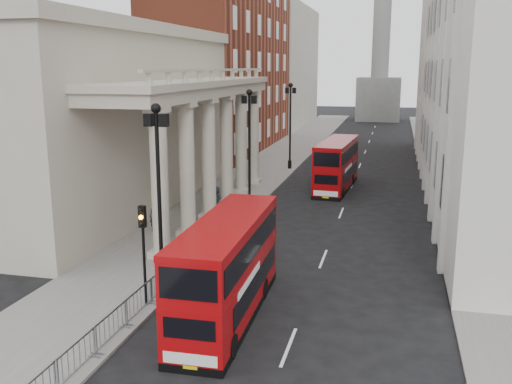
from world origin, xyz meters
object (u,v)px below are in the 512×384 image
lamp_post_south (159,184)px  bus_near (227,267)px  monument_column (381,33)px  pedestrian_a (155,217)px  lamp_post_mid (249,140)px  lamp_post_north (290,120)px  traffic_light (143,237)px  pedestrian_c (217,199)px  bus_far (337,164)px  pedestrian_b (186,194)px

lamp_post_south → bus_near: (3.71, -2.04, -2.79)m
monument_column → bus_near: bearing=-91.8°
lamp_post_south → pedestrian_a: 10.09m
lamp_post_mid → pedestrian_a: 9.43m
lamp_post_north → traffic_light: bearing=-89.8°
lamp_post_north → pedestrian_c: size_ratio=4.82×
traffic_light → bus_near: traffic_light is taller
lamp_post_south → pedestrian_c: lamp_post_south is taller
lamp_post_mid → traffic_light: size_ratio=1.93×
lamp_post_mid → bus_far: bearing=55.9°
bus_near → pedestrian_c: (-5.58, 16.11, -1.14)m
lamp_post_mid → bus_far: (5.40, 7.97, -2.80)m
pedestrian_a → pedestrian_b: bearing=73.0°
lamp_post_mid → pedestrian_a: bearing=-117.8°
lamp_post_mid → lamp_post_south: bearing=-90.0°
lamp_post_south → bus_far: size_ratio=0.88×
bus_near → monument_column: bearing=86.9°
traffic_light → pedestrian_c: (-1.97, 16.09, -2.12)m
pedestrian_b → lamp_post_north: bearing=-121.5°
traffic_light → pedestrian_a: size_ratio=2.40×
lamp_post_south → bus_near: size_ratio=0.88×
lamp_post_south → traffic_light: 2.71m
lamp_post_mid → lamp_post_north: same height
traffic_light → pedestrian_a: (-4.11, 10.42, -2.09)m
lamp_post_mid → lamp_post_north: 16.00m
lamp_post_mid → lamp_post_north: size_ratio=1.00×
monument_column → lamp_post_south: monument_column is taller
lamp_post_south → pedestrian_b: size_ratio=4.55×
lamp_post_south → bus_far: bearing=77.3°
bus_near → bus_far: bearing=85.1°
lamp_post_south → pedestrian_a: bearing=115.5°
monument_column → pedestrian_c: size_ratio=31.39×
lamp_post_mid → pedestrian_a: (-4.01, -7.60, -3.90)m
pedestrian_a → pedestrian_b: 6.33m
lamp_post_south → bus_far: lamp_post_south is taller
monument_column → lamp_post_north: monument_column is taller
lamp_post_mid → bus_near: size_ratio=0.88×
lamp_post_mid → bus_far: lamp_post_mid is taller
lamp_post_south → traffic_light: bearing=-87.2°
bus_near → pedestrian_b: bearing=114.6°
traffic_light → bus_near: 3.74m
traffic_light → bus_near: size_ratio=0.46×
lamp_post_north → bus_near: size_ratio=0.88×
lamp_post_north → traffic_light: 34.07m
bus_near → lamp_post_north: bearing=95.0°
bus_near → pedestrian_c: 17.09m
lamp_post_mid → pedestrian_b: (-4.39, -1.27, -3.88)m
lamp_post_south → pedestrian_c: (-1.87, 14.07, -3.93)m
pedestrian_c → pedestrian_a: bearing=-86.8°
pedestrian_a → pedestrian_b: (-0.38, 6.32, 0.02)m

